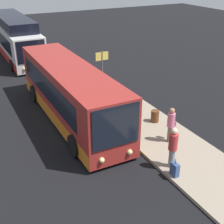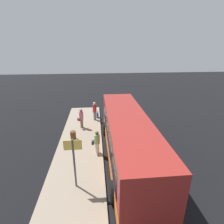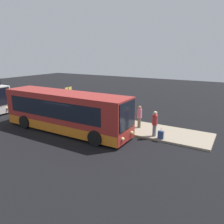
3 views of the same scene
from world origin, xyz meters
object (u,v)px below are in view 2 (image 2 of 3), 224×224
(passenger_boarding, at_px, (97,142))
(sign_post, at_px, (74,156))
(passenger_waiting, at_px, (95,110))
(suitcase, at_px, (97,115))
(trash_bin, at_px, (73,135))
(bus_lead, at_px, (127,139))
(passenger_with_bags, at_px, (81,118))

(passenger_boarding, xyz_separation_m, sign_post, (-2.97, 1.15, 0.94))
(passenger_waiting, distance_m, suitcase, 0.97)
(trash_bin, bearing_deg, sign_post, -172.06)
(bus_lead, xyz_separation_m, trash_bin, (2.81, 3.81, -1.05))
(bus_lead, relative_size, sign_post, 3.90)
(passenger_boarding, bearing_deg, bus_lead, -101.01)
(bus_lead, height_order, suitcase, bus_lead)
(bus_lead, xyz_separation_m, passenger_waiting, (6.57, 2.08, -0.36))
(bus_lead, distance_m, suitcase, 7.46)
(passenger_boarding, relative_size, suitcase, 2.04)
(passenger_with_bags, height_order, trash_bin, passenger_with_bags)
(passenger_waiting, relative_size, suitcase, 2.28)
(passenger_boarding, bearing_deg, sign_post, 166.60)
(bus_lead, distance_m, passenger_waiting, 6.90)
(suitcase, distance_m, sign_post, 9.67)
(passenger_boarding, xyz_separation_m, passenger_with_bags, (4.20, 1.33, 0.08))
(bus_lead, bearing_deg, sign_post, 126.67)
(passenger_waiting, height_order, suitcase, passenger_waiting)
(passenger_with_bags, bearing_deg, sign_post, 149.90)
(passenger_waiting, height_order, trash_bin, passenger_waiting)
(bus_lead, relative_size, suitcase, 13.40)
(trash_bin, bearing_deg, passenger_waiting, -24.64)
(sign_post, bearing_deg, trash_bin, 7.94)
(passenger_waiting, bearing_deg, passenger_boarding, -58.31)
(passenger_boarding, bearing_deg, passenger_waiting, 9.17)
(passenger_waiting, bearing_deg, trash_bin, -84.30)
(passenger_with_bags, height_order, suitcase, passenger_with_bags)
(passenger_boarding, height_order, passenger_waiting, passenger_waiting)
(suitcase, distance_m, trash_bin, 4.78)
(passenger_with_bags, xyz_separation_m, suitcase, (2.28, -1.47, -0.69))
(trash_bin, bearing_deg, suitcase, -24.74)
(passenger_waiting, xyz_separation_m, suitcase, (0.58, -0.27, -0.73))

